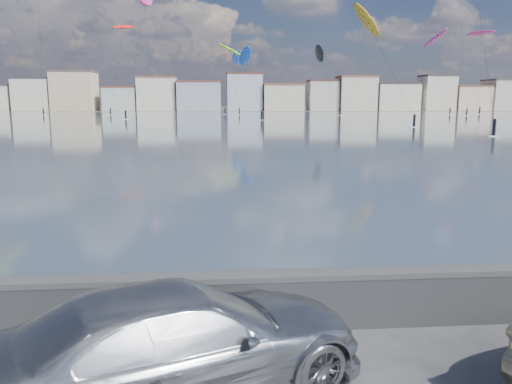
% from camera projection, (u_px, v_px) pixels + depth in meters
% --- Properties ---
extents(bay_water, '(500.00, 177.00, 0.00)m').
position_uv_depth(bay_water, '(215.00, 121.00, 95.73)').
color(bay_water, '#364C5A').
rests_on(bay_water, ground).
extents(far_shore_strip, '(500.00, 60.00, 0.00)m').
position_uv_depth(far_shore_strip, '(215.00, 110.00, 202.11)').
color(far_shore_strip, '#4C473D').
rests_on(far_shore_strip, ground).
extents(seawall, '(400.00, 0.36, 1.08)m').
position_uv_depth(seawall, '(204.00, 299.00, 8.57)').
color(seawall, '#28282B').
rests_on(seawall, ground).
extents(far_buildings, '(240.79, 13.26, 14.60)m').
position_uv_depth(far_buildings, '(219.00, 95.00, 187.40)').
color(far_buildings, silver).
rests_on(far_buildings, ground).
extents(car_silver, '(5.64, 4.07, 1.52)m').
position_uv_depth(car_silver, '(181.00, 341.00, 6.69)').
color(car_silver, '#A5A7AC').
rests_on(car_silver, ground).
extents(kitesurfer_1, '(6.77, 13.67, 25.23)m').
position_uv_depth(kitesurfer_1, '(481.00, 34.00, 153.98)').
color(kitesurfer_1, '#E5338C').
rests_on(kitesurfer_1, ground).
extents(kitesurfer_5, '(8.18, 17.44, 20.05)m').
position_uv_depth(kitesurfer_5, '(368.00, 22.00, 83.96)').
color(kitesurfer_5, '#BF8C19').
rests_on(kitesurfer_5, ground).
extents(kitesurfer_6, '(6.23, 15.05, 24.54)m').
position_uv_depth(kitesurfer_6, '(436.00, 39.00, 144.41)').
color(kitesurfer_6, '#E5338C').
rests_on(kitesurfer_6, ground).
extents(kitesurfer_7, '(7.50, 19.78, 26.44)m').
position_uv_depth(kitesurfer_7, '(123.00, 28.00, 144.95)').
color(kitesurfer_7, red).
rests_on(kitesurfer_7, ground).
extents(kitesurfer_13, '(6.32, 16.57, 19.50)m').
position_uv_depth(kitesurfer_13, '(237.00, 57.00, 151.42)').
color(kitesurfer_13, blue).
rests_on(kitesurfer_13, ground).
extents(kitesurfer_14, '(6.79, 15.32, 27.86)m').
position_uv_depth(kitesurfer_14, '(146.00, 2.00, 110.35)').
color(kitesurfer_14, '#E5338C').
rests_on(kitesurfer_14, ground).
extents(kitesurfer_17, '(8.23, 14.62, 20.64)m').
position_uv_depth(kitesurfer_17, '(231.00, 51.00, 145.04)').
color(kitesurfer_17, '#8CD826').
rests_on(kitesurfer_17, ground).
extents(kitesurfer_18, '(5.98, 21.27, 20.35)m').
position_uv_depth(kitesurfer_18, '(320.00, 54.00, 145.03)').
color(kitesurfer_18, black).
rests_on(kitesurfer_18, ground).
extents(kitesurfer_19, '(4.89, 17.97, 16.09)m').
position_uv_depth(kitesurfer_19, '(246.00, 57.00, 111.61)').
color(kitesurfer_19, blue).
rests_on(kitesurfer_19, ground).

